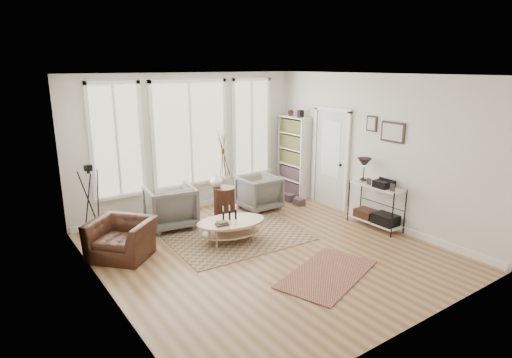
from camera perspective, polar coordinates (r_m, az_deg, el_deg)
room at (r=6.90m, az=1.50°, el=1.38°), size 5.50×5.54×2.90m
bay_window at (r=9.12m, az=-8.72°, el=5.72°), size 4.14×0.12×2.24m
door at (r=9.43m, az=9.94°, el=2.97°), size 0.09×1.06×2.22m
bookcase at (r=10.15m, az=5.09°, el=3.02°), size 0.31×0.85×2.06m
low_shelf at (r=8.51m, az=15.69°, el=-2.93°), size 0.38×1.08×1.30m
wall_art at (r=8.38m, az=17.07°, el=6.29°), size 0.04×0.88×0.44m
rug_main at (r=7.92m, az=-2.50°, el=-7.62°), size 2.51×1.93×0.01m
rug_runner at (r=6.66m, az=9.48°, el=-12.36°), size 1.87×1.42×0.01m
coffee_table at (r=7.60m, az=-3.36°, el=-6.20°), size 1.36×1.00×0.57m
armchair_left at (r=8.39m, az=-11.34°, el=-3.62°), size 1.02×1.04×0.83m
armchair_right at (r=9.26m, az=0.38°, el=-1.83°), size 0.80×0.82×0.74m
side_table at (r=8.60m, az=-4.32°, el=0.30°), size 0.43×0.43×1.82m
vase at (r=8.70m, az=-5.32°, el=-0.20°), size 0.31×0.31×0.26m
accent_chair at (r=7.36m, az=-17.49°, el=-7.58°), size 1.27×1.27×0.62m
tripod_camera at (r=8.07m, az=-21.03°, el=-3.44°), size 0.49×0.49×1.39m
book_stack_near at (r=9.91m, az=4.36°, el=-2.47°), size 0.23×0.28×0.17m
book_stack_far at (r=9.65m, az=5.76°, el=-3.05°), size 0.19×0.24×0.15m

